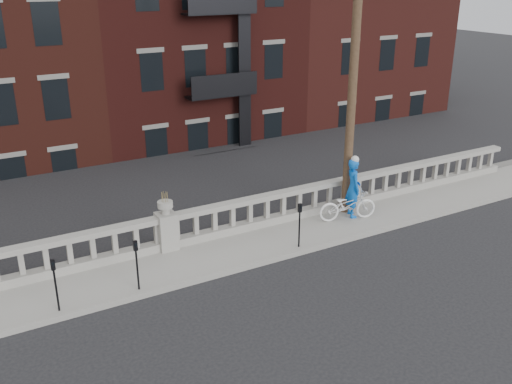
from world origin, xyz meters
TOP-DOWN VIEW (x-y plane):
  - ground at (0.00, 0.00)m, footprint 120.00×120.00m
  - sidewalk at (0.00, 3.00)m, footprint 32.00×2.20m
  - balustrade at (0.00, 3.95)m, footprint 28.00×0.34m
  - planter_pedestal at (0.00, 3.95)m, footprint 0.55×0.55m
  - lower_level at (0.56, 23.04)m, footprint 80.00×44.00m
  - utility_pole at (6.20, 3.60)m, footprint 1.60×0.28m
  - parking_meter_b at (-3.45, 2.15)m, footprint 0.10×0.09m
  - parking_meter_c at (-1.48, 2.15)m, footprint 0.10×0.09m
  - parking_meter_d at (3.38, 2.15)m, footprint 0.10×0.09m
  - bicycle at (5.83, 3.02)m, footprint 2.02×1.14m
  - cyclist at (6.15, 3.19)m, footprint 0.68×0.83m

SIDE VIEW (x-z plane):
  - ground at x=0.00m, z-range 0.00..0.00m
  - sidewalk at x=0.00m, z-range 0.00..0.15m
  - balustrade at x=0.00m, z-range 0.13..1.16m
  - bicycle at x=5.83m, z-range 0.15..1.15m
  - planter_pedestal at x=0.00m, z-range -0.05..1.71m
  - parking_meter_b at x=-3.45m, z-range 0.32..1.68m
  - parking_meter_c at x=-1.48m, z-range 0.32..1.68m
  - parking_meter_d at x=3.38m, z-range 0.32..1.68m
  - cyclist at x=6.15m, z-range 0.15..2.11m
  - lower_level at x=0.56m, z-range -7.77..13.03m
  - utility_pole at x=6.20m, z-range 0.24..10.24m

